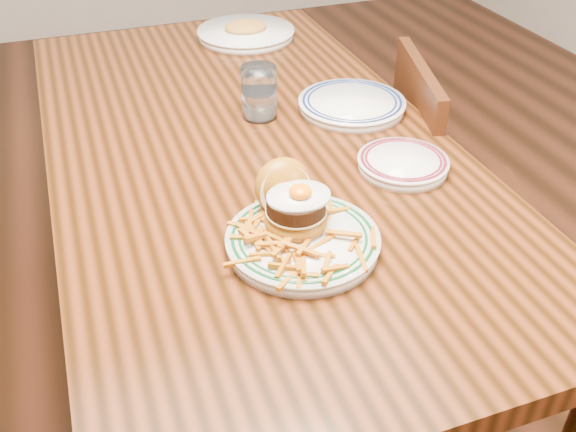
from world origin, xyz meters
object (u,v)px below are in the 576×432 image
object	(u,v)px
side_plate	(403,163)
main_plate	(299,227)
table	(250,174)
chair_right	(445,198)

from	to	relation	value
side_plate	main_plate	bearing A→B (deg)	-138.55
table	main_plate	bearing A→B (deg)	-93.57
chair_right	main_plate	xyz separation A→B (m)	(-0.59, -0.41, 0.34)
side_plate	table	bearing A→B (deg)	151.44
chair_right	table	bearing A→B (deg)	18.44
chair_right	side_plate	xyz separation A→B (m)	(-0.30, -0.26, 0.32)
main_plate	side_plate	size ratio (longest dim) A/B	1.42
table	main_plate	size ratio (longest dim) A/B	5.89
chair_right	main_plate	distance (m)	0.79
table	side_plate	xyz separation A→B (m)	(0.26, -0.23, 0.10)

